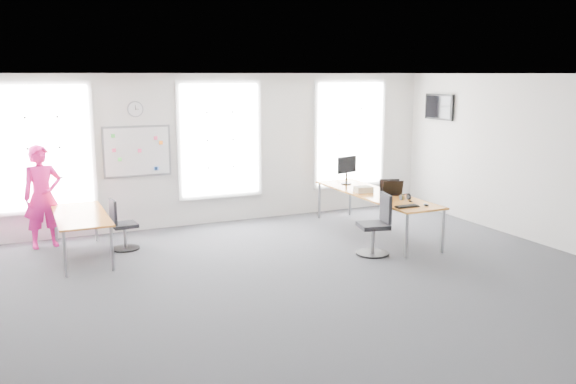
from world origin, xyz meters
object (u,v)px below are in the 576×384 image
person (43,197)px  headphones (405,197)px  monitor (347,167)px  keyboard (407,207)px  chair_left (122,228)px  chair_right (377,228)px  desk_right (375,196)px  desk_left (81,218)px

person → headphones: size_ratio=9.22×
person → monitor: size_ratio=3.16×
headphones → person: bearing=140.1°
keyboard → person: bearing=156.2°
person → monitor: (5.74, -0.58, 0.23)m
chair_left → monitor: monitor is taller
chair_right → keyboard: chair_right is taller
chair_left → monitor: (4.55, 0.17, 0.74)m
chair_right → person: person is taller
chair_right → keyboard: (0.53, -0.11, 0.34)m
chair_left → chair_right: bearing=-122.9°
person → keyboard: person is taller
chair_right → headphones: (0.84, 0.41, 0.39)m
desk_right → headphones: bearing=-79.8°
chair_left → headphones: bearing=-114.2°
desk_right → desk_left: 5.28m
desk_left → headphones: headphones is taller
chair_right → keyboard: 0.64m
headphones → monitor: (-0.15, 1.82, 0.29)m
desk_right → chair_right: (-0.70, -1.16, -0.28)m
chair_left → monitor: size_ratio=1.57×
desk_right → monitor: monitor is taller
chair_left → monitor: bearing=-92.7°
desk_right → person: bearing=164.1°
chair_left → person: person is taller
desk_left → chair_left: bearing=14.8°
desk_right → headphones: (0.14, -0.76, 0.10)m
headphones → monitor: bearing=76.9°
chair_right → headphones: size_ratio=5.31×
desk_right → chair_left: chair_left is taller
chair_right → chair_left: (-3.86, 2.06, -0.06)m
headphones → chair_left: bearing=142.9°
keyboard → monitor: bearing=89.7°
desk_right → keyboard: (-0.18, -1.27, 0.06)m
desk_left → keyboard: size_ratio=4.91×
chair_left → desk_right: bearing=-105.9°
desk_right → chair_left: 4.66m
chair_right → person: 5.79m
desk_right → person: person is taller
headphones → keyboard: bearing=-139.0°
chair_left → keyboard: 4.91m
keyboard → desk_left: bearing=162.3°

